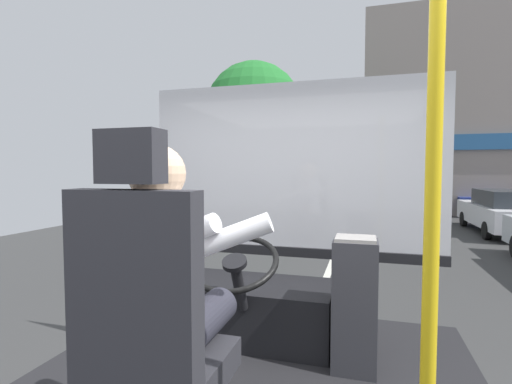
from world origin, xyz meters
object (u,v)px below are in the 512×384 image
Objects in this scene: fare_box at (355,304)px; handrail_pole at (431,257)px; driver_seat at (151,341)px; parked_car_blue at (473,199)px; bus_driver at (167,277)px; steering_console at (254,308)px; parked_car_white at (507,211)px.

handrail_pole is at bearing -78.23° from fare_box.
driver_seat is 0.34× the size of parked_car_blue.
bus_driver is (0.00, 0.12, 0.20)m from driver_seat.
steering_console is at bearing 161.96° from fare_box.
fare_box is (-0.24, 1.13, -0.56)m from handrail_pole.
handrail_pole reaches higher than steering_console.
parked_car_blue is at bearing 72.88° from driver_seat.
bus_driver is 0.75× the size of steering_console.
steering_console is (-0.00, 1.21, -0.56)m from bus_driver.
driver_seat is 0.70× the size of handrail_pole.
fare_box reaches higher than parked_car_white.
driver_seat is 1.32m from fare_box.
handrail_pole reaches higher than parked_car_blue.
handrail_pole reaches higher than parked_car_white.
parked_car_blue is (4.15, 16.53, -0.94)m from handrail_pole.
parked_car_white is (3.69, 11.07, -0.92)m from handrail_pole.
fare_box is at bearing -105.90° from parked_car_blue.
fare_box is (0.70, -0.23, 0.18)m from steering_console.
parked_car_blue is (5.08, 16.50, -0.56)m from driver_seat.
parked_car_white is (4.62, 10.92, -0.74)m from bus_driver.
steering_console is at bearing -115.44° from parked_car_white.
bus_driver reaches higher than parked_car_white.
fare_box reaches higher than steering_console.
parked_car_white is (4.62, 11.04, -0.54)m from driver_seat.
parked_car_white is at bearing 67.08° from bus_driver.
bus_driver is 17.17m from parked_car_blue.
steering_console is 0.76m from fare_box.
bus_driver is at bearing -107.24° from parked_car_blue.
bus_driver is at bearing -90.00° from steering_console.
steering_console is at bearing 124.48° from handrail_pole.
driver_seat reaches higher than bus_driver.
handrail_pole is 11.70m from parked_car_white.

